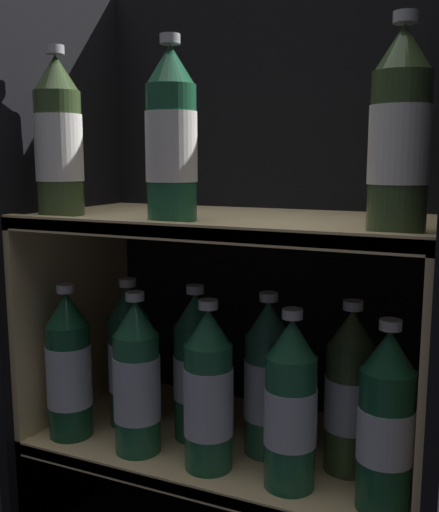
# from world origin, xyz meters

# --- Properties ---
(fridge_back_wall) EXTENTS (0.71, 0.02, 1.02)m
(fridge_back_wall) POSITION_xyz_m (0.00, 0.35, 0.51)
(fridge_back_wall) COLOR black
(fridge_back_wall) RESTS_ON ground_plane
(fridge_side_left) EXTENTS (0.02, 0.38, 1.02)m
(fridge_side_left) POSITION_xyz_m (-0.34, 0.17, 0.51)
(fridge_side_left) COLOR black
(fridge_side_left) RESTS_ON ground_plane
(shelf_lower) EXTENTS (0.67, 0.34, 0.20)m
(shelf_lower) POSITION_xyz_m (0.00, 0.16, 0.17)
(shelf_lower) COLOR #DBBC84
(shelf_lower) RESTS_ON ground_plane
(shelf_upper) EXTENTS (0.67, 0.34, 0.60)m
(shelf_upper) POSITION_xyz_m (0.00, 0.17, 0.43)
(shelf_upper) COLOR #DBBC84
(shelf_upper) RESTS_ON ground_plane
(bottle_upper_front_0) EXTENTS (0.08, 0.08, 0.27)m
(bottle_upper_front_0) POSITION_xyz_m (-0.27, 0.07, 0.72)
(bottle_upper_front_0) COLOR #384C28
(bottle_upper_front_0) RESTS_ON shelf_upper
(bottle_upper_front_1) EXTENTS (0.08, 0.08, 0.27)m
(bottle_upper_front_1) POSITION_xyz_m (-0.06, 0.07, 0.72)
(bottle_upper_front_1) COLOR #1E5638
(bottle_upper_front_1) RESTS_ON shelf_upper
(bottle_upper_front_2) EXTENTS (0.08, 0.08, 0.27)m
(bottle_upper_front_2) POSITION_xyz_m (0.28, 0.07, 0.72)
(bottle_upper_front_2) COLOR #384C28
(bottle_upper_front_2) RESTS_ON shelf_upper
(bottle_lower_front_0) EXTENTS (0.08, 0.08, 0.27)m
(bottle_lower_front_0) POSITION_xyz_m (-0.27, 0.07, 0.32)
(bottle_lower_front_0) COLOR #144228
(bottle_lower_front_0) RESTS_ON shelf_lower
(bottle_lower_front_1) EXTENTS (0.08, 0.08, 0.27)m
(bottle_lower_front_1) POSITION_xyz_m (-0.13, 0.07, 0.32)
(bottle_lower_front_1) COLOR #1E5638
(bottle_lower_front_1) RESTS_ON shelf_lower
(bottle_lower_front_2) EXTENTS (0.08, 0.08, 0.27)m
(bottle_lower_front_2) POSITION_xyz_m (0.01, 0.07, 0.32)
(bottle_lower_front_2) COLOR #1E5638
(bottle_lower_front_2) RESTS_ON shelf_lower
(bottle_lower_front_3) EXTENTS (0.08, 0.08, 0.27)m
(bottle_lower_front_3) POSITION_xyz_m (0.14, 0.07, 0.32)
(bottle_lower_front_3) COLOR #1E5638
(bottle_lower_front_3) RESTS_ON shelf_lower
(bottle_lower_front_4) EXTENTS (0.08, 0.08, 0.27)m
(bottle_lower_front_4) POSITION_xyz_m (0.28, 0.07, 0.33)
(bottle_lower_front_4) COLOR #144228
(bottle_lower_front_4) RESTS_ON shelf_lower
(bottle_lower_back_0) EXTENTS (0.08, 0.08, 0.27)m
(bottle_lower_back_0) POSITION_xyz_m (-0.20, 0.15, 0.32)
(bottle_lower_back_0) COLOR #194C2D
(bottle_lower_back_0) RESTS_ON shelf_lower
(bottle_lower_back_1) EXTENTS (0.08, 0.08, 0.27)m
(bottle_lower_back_1) POSITION_xyz_m (-0.06, 0.15, 0.33)
(bottle_lower_back_1) COLOR #1E5638
(bottle_lower_back_1) RESTS_ON shelf_lower
(bottle_lower_back_2) EXTENTS (0.08, 0.08, 0.27)m
(bottle_lower_back_2) POSITION_xyz_m (0.07, 0.15, 0.32)
(bottle_lower_back_2) COLOR #285B42
(bottle_lower_back_2) RESTS_ON shelf_lower
(bottle_lower_back_3) EXTENTS (0.08, 0.08, 0.27)m
(bottle_lower_back_3) POSITION_xyz_m (0.21, 0.15, 0.32)
(bottle_lower_back_3) COLOR #384C28
(bottle_lower_back_3) RESTS_ON shelf_lower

